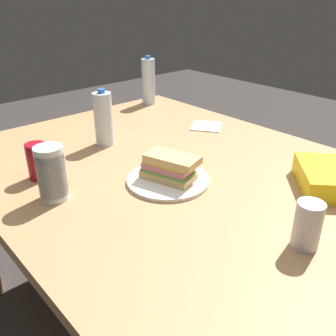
{
  "coord_description": "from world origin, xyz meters",
  "views": [
    {
      "loc": [
        0.81,
        -0.79,
        1.32
      ],
      "look_at": [
        0.02,
        -0.08,
        0.8
      ],
      "focal_mm": 39.34,
      "sensor_mm": 36.0,
      "label": 1
    }
  ],
  "objects_px": {
    "paper_plate": "(168,180)",
    "sandwich": "(169,167)",
    "water_bottle_tall": "(148,81)",
    "plastic_cup_stack": "(52,173)",
    "soda_can_silver": "(308,225)",
    "water_bottle_spare": "(103,119)",
    "chip_bag": "(325,178)",
    "dining_table": "(181,191)",
    "soda_can_red": "(37,161)"
  },
  "relations": [
    {
      "from": "soda_can_red",
      "to": "plastic_cup_stack",
      "type": "bearing_deg",
      "value": -8.53
    },
    {
      "from": "dining_table",
      "to": "soda_can_silver",
      "type": "relative_size",
      "value": 13.46
    },
    {
      "from": "soda_can_silver",
      "to": "sandwich",
      "type": "bearing_deg",
      "value": -177.17
    },
    {
      "from": "chip_bag",
      "to": "water_bottle_spare",
      "type": "height_order",
      "value": "water_bottle_spare"
    },
    {
      "from": "paper_plate",
      "to": "water_bottle_tall",
      "type": "height_order",
      "value": "water_bottle_tall"
    },
    {
      "from": "sandwich",
      "to": "plastic_cup_stack",
      "type": "height_order",
      "value": "plastic_cup_stack"
    },
    {
      "from": "sandwich",
      "to": "water_bottle_tall",
      "type": "relative_size",
      "value": 0.78
    },
    {
      "from": "dining_table",
      "to": "chip_bag",
      "type": "xyz_separation_m",
      "value": [
        0.38,
        0.26,
        0.11
      ]
    },
    {
      "from": "dining_table",
      "to": "soda_can_silver",
      "type": "xyz_separation_m",
      "value": [
        0.49,
        -0.06,
        0.14
      ]
    },
    {
      "from": "paper_plate",
      "to": "sandwich",
      "type": "relative_size",
      "value": 1.35
    },
    {
      "from": "chip_bag",
      "to": "plastic_cup_stack",
      "type": "height_order",
      "value": "plastic_cup_stack"
    },
    {
      "from": "dining_table",
      "to": "water_bottle_spare",
      "type": "distance_m",
      "value": 0.43
    },
    {
      "from": "chip_bag",
      "to": "water_bottle_spare",
      "type": "xyz_separation_m",
      "value": [
        -0.77,
        -0.31,
        0.07
      ]
    },
    {
      "from": "dining_table",
      "to": "soda_can_red",
      "type": "xyz_separation_m",
      "value": [
        -0.28,
        -0.38,
        0.14
      ]
    },
    {
      "from": "paper_plate",
      "to": "water_bottle_spare",
      "type": "height_order",
      "value": "water_bottle_spare"
    },
    {
      "from": "chip_bag",
      "to": "soda_can_silver",
      "type": "relative_size",
      "value": 1.89
    },
    {
      "from": "sandwich",
      "to": "water_bottle_spare",
      "type": "height_order",
      "value": "water_bottle_spare"
    },
    {
      "from": "paper_plate",
      "to": "plastic_cup_stack",
      "type": "bearing_deg",
      "value": -114.66
    },
    {
      "from": "soda_can_red",
      "to": "water_bottle_tall",
      "type": "relative_size",
      "value": 0.48
    },
    {
      "from": "paper_plate",
      "to": "plastic_cup_stack",
      "type": "height_order",
      "value": "plastic_cup_stack"
    },
    {
      "from": "dining_table",
      "to": "sandwich",
      "type": "xyz_separation_m",
      "value": [
        0.03,
        -0.08,
        0.13
      ]
    },
    {
      "from": "chip_bag",
      "to": "water_bottle_tall",
      "type": "relative_size",
      "value": 0.91
    },
    {
      "from": "paper_plate",
      "to": "dining_table",
      "type": "bearing_deg",
      "value": 106.1
    },
    {
      "from": "water_bottle_tall",
      "to": "plastic_cup_stack",
      "type": "distance_m",
      "value": 1.04
    },
    {
      "from": "soda_can_silver",
      "to": "water_bottle_spare",
      "type": "bearing_deg",
      "value": 179.98
    },
    {
      "from": "dining_table",
      "to": "paper_plate",
      "type": "bearing_deg",
      "value": -73.9
    },
    {
      "from": "paper_plate",
      "to": "water_bottle_tall",
      "type": "bearing_deg",
      "value": 144.76
    },
    {
      "from": "water_bottle_tall",
      "to": "dining_table",
      "type": "bearing_deg",
      "value": -31.67
    },
    {
      "from": "sandwich",
      "to": "plastic_cup_stack",
      "type": "distance_m",
      "value": 0.36
    },
    {
      "from": "soda_can_red",
      "to": "water_bottle_spare",
      "type": "bearing_deg",
      "value": 107.97
    },
    {
      "from": "chip_bag",
      "to": "soda_can_silver",
      "type": "bearing_deg",
      "value": -22.15
    },
    {
      "from": "chip_bag",
      "to": "dining_table",
      "type": "bearing_deg",
      "value": -97.79
    },
    {
      "from": "sandwich",
      "to": "water_bottle_tall",
      "type": "xyz_separation_m",
      "value": [
        -0.75,
        0.52,
        0.07
      ]
    },
    {
      "from": "water_bottle_tall",
      "to": "paper_plate",
      "type": "bearing_deg",
      "value": -35.24
    },
    {
      "from": "water_bottle_spare",
      "to": "soda_can_silver",
      "type": "bearing_deg",
      "value": -0.02
    },
    {
      "from": "sandwich",
      "to": "soda_can_silver",
      "type": "distance_m",
      "value": 0.47
    },
    {
      "from": "paper_plate",
      "to": "chip_bag",
      "type": "xyz_separation_m",
      "value": [
        0.36,
        0.34,
        0.03
      ]
    },
    {
      "from": "dining_table",
      "to": "water_bottle_tall",
      "type": "xyz_separation_m",
      "value": [
        -0.72,
        0.45,
        0.2
      ]
    },
    {
      "from": "chip_bag",
      "to": "soda_can_red",
      "type": "bearing_deg",
      "value": -87.95
    },
    {
      "from": "sandwich",
      "to": "chip_bag",
      "type": "bearing_deg",
      "value": 43.62
    },
    {
      "from": "dining_table",
      "to": "water_bottle_tall",
      "type": "height_order",
      "value": "water_bottle_tall"
    },
    {
      "from": "paper_plate",
      "to": "soda_can_silver",
      "type": "height_order",
      "value": "soda_can_silver"
    },
    {
      "from": "sandwich",
      "to": "paper_plate",
      "type": "bearing_deg",
      "value": -136.76
    },
    {
      "from": "paper_plate",
      "to": "sandwich",
      "type": "bearing_deg",
      "value": 43.24
    },
    {
      "from": "soda_can_red",
      "to": "soda_can_silver",
      "type": "distance_m",
      "value": 0.84
    },
    {
      "from": "dining_table",
      "to": "soda_can_silver",
      "type": "bearing_deg",
      "value": -6.45
    },
    {
      "from": "chip_bag",
      "to": "plastic_cup_stack",
      "type": "distance_m",
      "value": 0.83
    },
    {
      "from": "paper_plate",
      "to": "sandwich",
      "type": "height_order",
      "value": "sandwich"
    },
    {
      "from": "paper_plate",
      "to": "water_bottle_spare",
      "type": "relative_size",
      "value": 1.19
    },
    {
      "from": "sandwich",
      "to": "soda_can_silver",
      "type": "height_order",
      "value": "soda_can_silver"
    }
  ]
}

